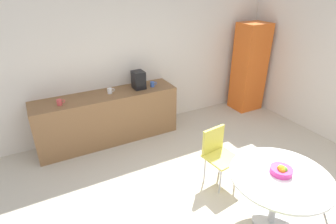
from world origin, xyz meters
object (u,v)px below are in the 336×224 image
object	(u,v)px
mug_green	(60,102)
coffee_maker	(139,80)
locker_cabinet	(249,68)
round_table	(279,184)
fruit_bowl	(281,170)
mug_red	(110,91)
mug_white	(153,84)
chair_yellow	(217,150)

from	to	relation	value
mug_green	coffee_maker	world-z (taller)	coffee_maker
locker_cabinet	mug_green	distance (m)	3.95
round_table	fruit_bowl	size ratio (longest dim) A/B	4.60
mug_green	mug_red	bearing A→B (deg)	6.40
locker_cabinet	fruit_bowl	bearing A→B (deg)	-126.76
mug_white	mug_green	xyz separation A→B (m)	(-1.64, -0.04, 0.00)
chair_yellow	mug_red	size ratio (longest dim) A/B	6.43
fruit_bowl	mug_green	bearing A→B (deg)	125.86
fruit_bowl	mug_white	world-z (taller)	mug_white
fruit_bowl	coffee_maker	size ratio (longest dim) A/B	0.77
round_table	mug_white	size ratio (longest dim) A/B	8.75
round_table	mug_green	size ratio (longest dim) A/B	8.75
fruit_bowl	coffee_maker	distance (m)	2.85
locker_cabinet	coffee_maker	distance (m)	2.57
mug_green	coffee_maker	distance (m)	1.39
mug_green	mug_red	distance (m)	0.85
mug_green	mug_white	bearing A→B (deg)	1.50
mug_white	mug_green	bearing A→B (deg)	-178.50
locker_cabinet	round_table	size ratio (longest dim) A/B	1.68
round_table	mug_white	bearing A→B (deg)	95.92
locker_cabinet	coffee_maker	bearing A→B (deg)	177.77
locker_cabinet	chair_yellow	xyz separation A→B (m)	(-2.15, -1.73, -0.42)
mug_white	locker_cabinet	bearing A→B (deg)	-1.48
fruit_bowl	mug_white	distance (m)	2.76
mug_red	coffee_maker	size ratio (longest dim) A/B	0.40
chair_yellow	fruit_bowl	size ratio (longest dim) A/B	3.38
fruit_bowl	coffee_maker	xyz separation A→B (m)	(-0.56, 2.78, 0.29)
chair_yellow	mug_red	distance (m)	2.12
locker_cabinet	chair_yellow	distance (m)	2.79
locker_cabinet	round_table	world-z (taller)	locker_cabinet
chair_yellow	coffee_maker	distance (m)	1.95
locker_cabinet	mug_red	world-z (taller)	locker_cabinet
round_table	mug_green	xyz separation A→B (m)	(-1.92, 2.72, 0.35)
round_table	chair_yellow	xyz separation A→B (m)	(-0.12, 0.97, -0.07)
mug_green	fruit_bowl	bearing A→B (deg)	-54.14
locker_cabinet	chair_yellow	bearing A→B (deg)	-141.18
round_table	fruit_bowl	bearing A→B (deg)	46.88
mug_red	round_table	bearing A→B (deg)	-69.02
mug_red	coffee_maker	world-z (taller)	coffee_maker
chair_yellow	mug_red	bearing A→B (deg)	117.44
fruit_bowl	mug_red	distance (m)	3.00
mug_green	coffee_maker	xyz separation A→B (m)	(1.38, 0.08, 0.11)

